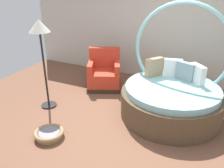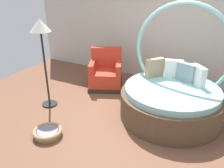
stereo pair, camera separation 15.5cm
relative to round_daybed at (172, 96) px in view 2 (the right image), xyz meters
name	(u,v)px [view 2 (the right image)]	position (x,y,z in m)	size (l,w,h in m)	color
ground_plane	(130,128)	(-0.54, -0.77, -0.43)	(8.00, 8.00, 0.02)	brown
back_wall	(172,28)	(-0.54, 1.73, 0.97)	(8.00, 0.12, 2.78)	beige
round_daybed	(172,96)	(0.00, 0.00, 0.00)	(1.93, 1.93, 2.15)	brown
red_armchair	(106,74)	(-1.80, 0.61, -0.09)	(1.05, 1.05, 0.94)	#38281E
pet_basket	(48,132)	(-1.70, -1.66, -0.35)	(0.51, 0.51, 0.13)	#9E7F56
floor_lamp	(41,34)	(-2.42, -0.79, 1.11)	(0.40, 0.40, 1.82)	black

